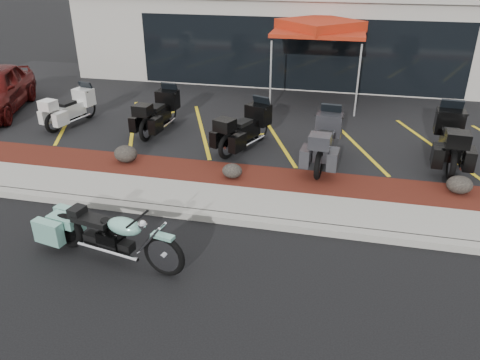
% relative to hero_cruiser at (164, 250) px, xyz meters
% --- Properties ---
extents(ground, '(90.00, 90.00, 0.00)m').
position_rel_hero_cruiser_xyz_m(ground, '(0.82, 1.01, -0.52)').
color(ground, black).
rests_on(ground, ground).
extents(curb, '(24.00, 0.25, 0.15)m').
position_rel_hero_cruiser_xyz_m(curb, '(0.82, 1.91, -0.44)').
color(curb, gray).
rests_on(curb, ground).
extents(sidewalk, '(24.00, 1.20, 0.15)m').
position_rel_hero_cruiser_xyz_m(sidewalk, '(0.82, 2.61, -0.44)').
color(sidewalk, gray).
rests_on(sidewalk, ground).
extents(mulch_bed, '(24.00, 1.20, 0.16)m').
position_rel_hero_cruiser_xyz_m(mulch_bed, '(0.82, 3.81, -0.44)').
color(mulch_bed, '#3E150E').
rests_on(mulch_bed, ground).
extents(upper_lot, '(26.00, 9.60, 0.15)m').
position_rel_hero_cruiser_xyz_m(upper_lot, '(0.82, 9.21, -0.44)').
color(upper_lot, black).
rests_on(upper_lot, ground).
extents(dealership_building, '(18.00, 8.16, 4.00)m').
position_rel_hero_cruiser_xyz_m(dealership_building, '(0.82, 15.48, 1.49)').
color(dealership_building, '#A6A096').
rests_on(dealership_building, ground).
extents(boulder_left, '(0.59, 0.50, 0.42)m').
position_rel_hero_cruiser_xyz_m(boulder_left, '(-2.54, 3.91, -0.15)').
color(boulder_left, black).
rests_on(boulder_left, mulch_bed).
extents(boulder_mid, '(0.47, 0.39, 0.34)m').
position_rel_hero_cruiser_xyz_m(boulder_mid, '(0.28, 3.61, -0.19)').
color(boulder_mid, black).
rests_on(boulder_mid, mulch_bed).
extents(boulder_right, '(0.55, 0.46, 0.39)m').
position_rel_hero_cruiser_xyz_m(boulder_right, '(5.30, 3.97, -0.16)').
color(boulder_right, black).
rests_on(boulder_right, mulch_bed).
extents(hero_cruiser, '(3.02, 1.30, 1.03)m').
position_rel_hero_cruiser_xyz_m(hero_cruiser, '(0.00, 0.00, 0.00)').
color(hero_cruiser, '#78BBA8').
rests_on(hero_cruiser, ground).
extents(touring_white, '(1.20, 2.14, 1.17)m').
position_rel_hero_cruiser_xyz_m(touring_white, '(-5.17, 6.82, 0.22)').
color(touring_white, white).
rests_on(touring_white, upper_lot).
extents(touring_black_front, '(1.02, 2.25, 1.27)m').
position_rel_hero_cruiser_xyz_m(touring_black_front, '(-2.47, 6.94, 0.27)').
color(touring_black_front, black).
rests_on(touring_black_front, upper_lot).
extents(touring_black_mid, '(1.59, 2.34, 1.27)m').
position_rel_hero_cruiser_xyz_m(touring_black_mid, '(0.47, 6.15, 0.27)').
color(touring_black_mid, black).
rests_on(touring_black_mid, upper_lot).
extents(touring_grey, '(1.05, 2.35, 1.33)m').
position_rel_hero_cruiser_xyz_m(touring_grey, '(2.37, 5.66, 0.30)').
color(touring_grey, '#2A2A2F').
rests_on(touring_grey, upper_lot).
extents(touring_black_rear, '(1.11, 2.50, 1.42)m').
position_rel_hero_cruiser_xyz_m(touring_black_rear, '(5.35, 6.42, 0.34)').
color(touring_black_rear, black).
rests_on(touring_black_rear, upper_lot).
extents(traffic_cone, '(0.40, 0.40, 0.47)m').
position_rel_hero_cruiser_xyz_m(traffic_cone, '(-0.16, 8.43, -0.13)').
color(traffic_cone, orange).
rests_on(traffic_cone, upper_lot).
extents(popup_canopy, '(3.72, 3.72, 2.75)m').
position_rel_hero_cruiser_xyz_m(popup_canopy, '(1.65, 10.27, 2.13)').
color(popup_canopy, silver).
rests_on(popup_canopy, upper_lot).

